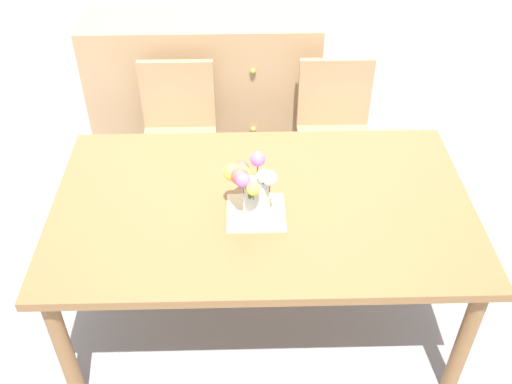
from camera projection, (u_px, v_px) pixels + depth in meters
name	position (u px, v px, depth m)	size (l,w,h in m)	color
ground_plane	(261.00, 309.00, 3.00)	(12.00, 12.00, 0.00)	#939399
dining_table	(262.00, 214.00, 2.59)	(1.83, 1.10, 0.72)	olive
chair_left	(179.00, 130.00, 3.35)	(0.42, 0.42, 0.90)	tan
chair_right	(335.00, 128.00, 3.37)	(0.42, 0.42, 0.90)	tan
dresser	(205.00, 94.00, 3.70)	(1.40, 0.47, 1.00)	tan
placemat	(256.00, 213.00, 2.48)	(0.25, 0.25, 0.01)	#CCB789
flower_vase	(250.00, 185.00, 2.38)	(0.22, 0.21, 0.28)	silver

